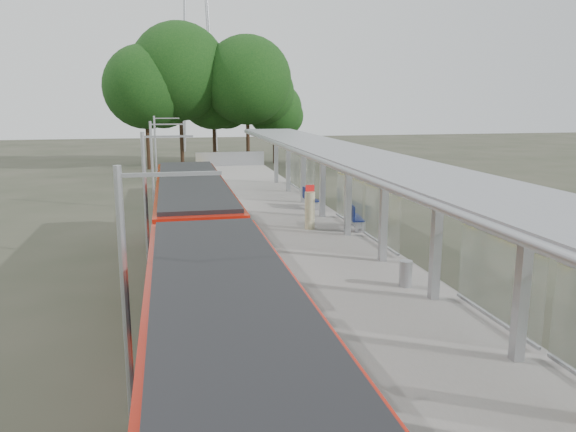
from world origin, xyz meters
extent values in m
cube|color=#59544C|center=(-4.50, 20.00, 0.12)|extent=(3.00, 70.00, 0.24)
cube|color=gray|center=(0.00, 20.00, 0.50)|extent=(6.00, 50.00, 1.00)
cube|color=gold|center=(-2.55, 20.00, 1.01)|extent=(0.60, 50.00, 0.02)
cube|color=#9EA0A5|center=(0.00, 44.95, 1.60)|extent=(6.00, 0.10, 1.20)
cube|color=red|center=(-4.50, 3.54, 2.25)|extent=(2.65, 13.50, 2.50)
cube|color=black|center=(-4.50, 3.54, 2.30)|extent=(2.72, 12.96, 1.20)
cube|color=black|center=(-4.50, 3.54, 3.55)|extent=(2.40, 12.82, 0.15)
cube|color=#0B7476|center=(-3.14, 3.54, 2.10)|extent=(0.04, 1.30, 2.00)
cube|color=black|center=(-4.50, 17.64, 0.65)|extent=(2.50, 13.50, 0.70)
cube|color=red|center=(-4.50, 17.64, 2.25)|extent=(2.65, 13.50, 2.50)
cube|color=black|center=(-4.50, 17.64, 2.30)|extent=(2.72, 12.96, 1.20)
cube|color=black|center=(-4.50, 17.64, 3.55)|extent=(2.40, 12.82, 0.15)
cube|color=#0B7476|center=(-3.14, 17.64, 2.10)|extent=(0.04, 1.30, 2.00)
cylinder|color=black|center=(-4.50, 12.91, 0.35)|extent=(2.20, 0.70, 0.70)
cube|color=black|center=(-4.50, 10.59, 2.00)|extent=(2.30, 0.80, 2.40)
cube|color=#9EA0A5|center=(2.00, 6.00, 2.75)|extent=(0.25, 0.25, 3.50)
cube|color=#9EA0A5|center=(2.00, 10.00, 2.75)|extent=(0.25, 0.25, 3.50)
cube|color=#9EA0A5|center=(2.00, 14.00, 2.75)|extent=(0.25, 0.25, 3.50)
cube|color=#9EA0A5|center=(2.00, 18.00, 2.75)|extent=(0.25, 0.25, 3.50)
cube|color=#9EA0A5|center=(2.00, 22.00, 2.75)|extent=(0.25, 0.25, 3.50)
cube|color=#9EA0A5|center=(2.00, 26.00, 2.75)|extent=(0.25, 0.25, 3.50)
cube|color=#9EA0A5|center=(2.00, 30.00, 2.75)|extent=(0.25, 0.25, 3.50)
cube|color=#9EA0A5|center=(2.00, 34.00, 2.75)|extent=(0.25, 0.25, 3.50)
cube|color=gray|center=(1.60, 16.00, 4.58)|extent=(3.20, 38.00, 0.16)
cylinder|color=#9EA0A5|center=(0.05, 16.00, 4.50)|extent=(0.24, 38.00, 0.24)
cube|color=silver|center=(2.70, 8.00, 2.20)|extent=(0.05, 3.70, 2.20)
cube|color=silver|center=(2.70, 16.00, 2.20)|extent=(0.05, 3.70, 2.20)
cube|color=silver|center=(2.70, 20.00, 2.20)|extent=(0.05, 3.70, 2.20)
cube|color=silver|center=(2.70, 28.00, 2.20)|extent=(0.05, 3.70, 2.20)
cube|color=silver|center=(2.70, 32.00, 2.20)|extent=(0.05, 3.70, 2.20)
cylinder|color=#382316|center=(-7.18, 52.24, 2.63)|extent=(0.36, 0.36, 5.26)
sphere|color=#214C15|center=(-7.18, 52.24, 7.89)|extent=(8.00, 8.00, 8.00)
cylinder|color=#382316|center=(-3.92, 53.09, 3.13)|extent=(0.36, 0.36, 6.26)
sphere|color=#214C15|center=(-3.92, 53.09, 9.38)|extent=(9.51, 9.51, 9.51)
cylinder|color=#382316|center=(-0.45, 55.94, 2.44)|extent=(0.36, 0.36, 4.87)
sphere|color=#214C15|center=(-0.45, 55.94, 7.31)|extent=(7.40, 7.40, 7.40)
cylinder|color=#382316|center=(2.56, 51.85, 2.86)|extent=(0.36, 0.36, 5.72)
sphere|color=#214C15|center=(2.56, 51.85, 8.57)|extent=(8.69, 8.69, 8.69)
cylinder|color=#382316|center=(5.87, 55.02, 1.91)|extent=(0.36, 0.36, 3.83)
sphere|color=#214C15|center=(5.87, 55.02, 5.74)|extent=(5.82, 5.82, 5.82)
cylinder|color=#9EA0A5|center=(-6.30, 7.00, 2.70)|extent=(0.16, 0.16, 5.40)
cube|color=#9EA0A5|center=(-5.30, 7.00, 5.20)|extent=(2.00, 0.08, 0.08)
cylinder|color=#9EA0A5|center=(-6.30, 19.00, 2.70)|extent=(0.16, 0.16, 5.40)
cube|color=#9EA0A5|center=(-5.30, 19.00, 5.20)|extent=(2.00, 0.08, 0.08)
cylinder|color=#9EA0A5|center=(-6.30, 31.00, 2.70)|extent=(0.16, 0.16, 5.40)
cube|color=#9EA0A5|center=(-5.30, 31.00, 5.20)|extent=(2.00, 0.08, 0.08)
cylinder|color=#9EA0A5|center=(-6.30, 43.00, 2.70)|extent=(0.16, 0.16, 5.40)
cube|color=#9EA0A5|center=(-5.30, 43.00, 5.20)|extent=(2.00, 0.08, 0.08)
cube|color=#0F1A4F|center=(2.70, 19.05, 1.51)|extent=(0.72, 1.75, 0.07)
cube|color=#0F1A4F|center=(2.47, 19.05, 1.85)|extent=(0.29, 1.69, 0.62)
cube|color=#9EA0A5|center=(2.70, 18.38, 1.25)|extent=(0.46, 0.13, 0.50)
cube|color=#9EA0A5|center=(2.70, 19.73, 1.25)|extent=(0.46, 0.13, 0.50)
cube|color=#0F1A4F|center=(2.07, 24.33, 1.46)|extent=(0.65, 1.56, 0.06)
cube|color=#0F1A4F|center=(1.87, 24.33, 1.76)|extent=(0.26, 1.51, 0.56)
cube|color=#9EA0A5|center=(2.07, 23.72, 1.22)|extent=(0.41, 0.11, 0.45)
cube|color=#9EA0A5|center=(2.07, 24.93, 1.22)|extent=(0.41, 0.11, 0.45)
cylinder|color=beige|center=(0.71, 19.45, 1.84)|extent=(0.45, 0.45, 1.67)
cube|color=red|center=(0.71, 19.45, 2.84)|extent=(0.40, 0.11, 0.28)
cylinder|color=#9EA0A5|center=(1.66, 11.20, 1.41)|extent=(0.53, 0.53, 0.81)
camera|label=1|loc=(-5.34, -4.18, 6.62)|focal=35.00mm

